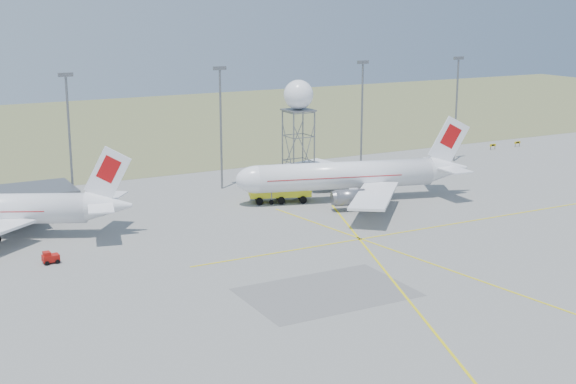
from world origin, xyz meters
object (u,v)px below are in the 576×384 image
fire_truck (282,190)px  baggage_tug (50,259)px  radar_tower (298,127)px  airliner_main (349,176)px

fire_truck → baggage_tug: fire_truck is taller
radar_tower → baggage_tug: radar_tower is taller
airliner_main → fire_truck: size_ratio=3.70×
airliner_main → baggage_tug: size_ratio=18.79×
radar_tower → baggage_tug: bearing=-154.2°
fire_truck → airliner_main: bearing=-3.6°
airliner_main → fire_truck: (-9.84, 4.29, -2.14)m
airliner_main → baggage_tug: airliner_main is taller
airliner_main → radar_tower: size_ratio=2.09×
fire_truck → baggage_tug: bearing=-140.5°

